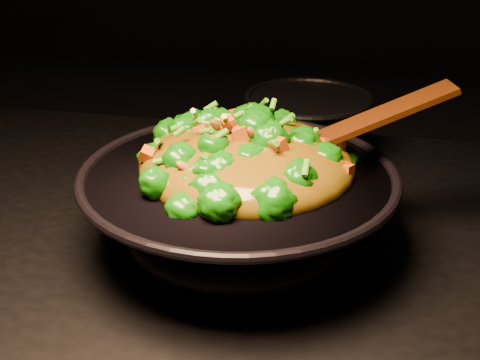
# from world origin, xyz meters

# --- Properties ---
(wok) EXTENTS (0.51, 0.51, 0.11)m
(wok) POSITION_xyz_m (0.04, -0.01, 0.96)
(wok) COLOR black
(wok) RESTS_ON stovetop
(stir_fry) EXTENTS (0.34, 0.34, 0.10)m
(stir_fry) POSITION_xyz_m (0.05, 0.01, 1.06)
(stir_fry) COLOR #116307
(stir_fry) RESTS_ON wok
(spatula) EXTENTS (0.27, 0.12, 0.12)m
(spatula) POSITION_xyz_m (0.17, 0.04, 1.06)
(spatula) COLOR #381005
(spatula) RESTS_ON wok
(back_pot) EXTENTS (0.24, 0.24, 0.12)m
(back_pot) POSITION_xyz_m (0.09, 0.30, 0.96)
(back_pot) COLOR black
(back_pot) RESTS_ON stovetop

